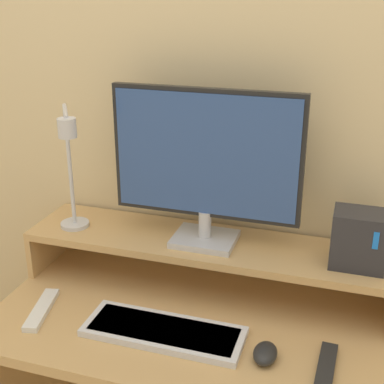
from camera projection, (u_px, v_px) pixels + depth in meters
wall_back at (224, 103)px, 1.54m from camera, size 6.00×0.05×2.50m
desk at (190, 383)px, 1.53m from camera, size 1.07×0.58×0.73m
monitor_shelf at (207, 248)px, 1.55m from camera, size 1.07×0.24×0.15m
monitor at (206, 162)px, 1.44m from camera, size 0.53×0.15×0.44m
desk_lamp at (70, 168)px, 1.49m from camera, size 0.15×0.20×0.38m
router_dock at (359, 239)px, 1.38m from camera, size 0.14×0.10×0.15m
keyboard at (164, 331)px, 1.37m from camera, size 0.41×0.15×0.02m
mouse at (265, 353)px, 1.28m from camera, size 0.06×0.09×0.04m
remote_control at (42, 310)px, 1.46m from camera, size 0.08×0.19×0.02m
remote_secondary at (326, 368)px, 1.24m from camera, size 0.04×0.18×0.02m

